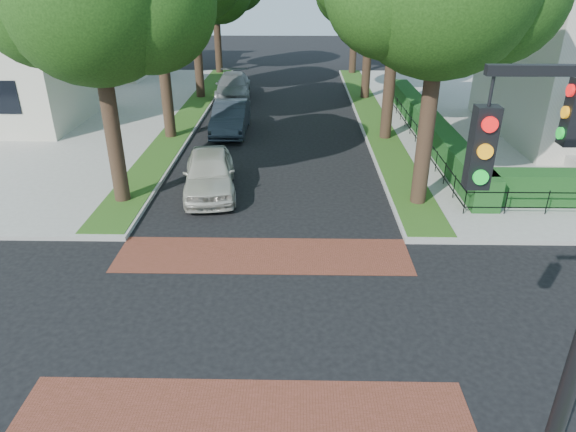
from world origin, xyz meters
name	(u,v)px	position (x,y,z in m)	size (l,w,h in m)	color
ground	(255,320)	(0.00, 0.00, 0.00)	(120.00, 120.00, 0.00)	black
crosswalk_far	(263,255)	(0.00, 3.20, 0.01)	(9.00, 2.20, 0.01)	brown
crosswalk_near	(243,421)	(0.00, -3.20, 0.01)	(9.00, 2.20, 0.01)	brown
grass_strip_ne	(373,116)	(5.40, 19.10, 0.16)	(1.60, 29.80, 0.02)	#244814
grass_strip_nw	(188,115)	(-5.40, 19.10, 0.16)	(1.60, 29.80, 0.02)	#244814
hedge_main_road	(429,126)	(7.70, 15.00, 0.75)	(1.00, 18.00, 1.20)	#184519
fence_main_road	(413,129)	(6.90, 15.00, 0.60)	(0.06, 18.00, 0.90)	black
house_left_far	(86,10)	(-15.49, 31.99, 5.04)	(10.00, 9.00, 10.14)	beige
parked_car_front	(209,173)	(-2.38, 8.09, 0.82)	(1.93, 4.80, 1.64)	beige
parked_car_middle	(231,118)	(-2.53, 16.22, 0.81)	(1.72, 4.94, 1.63)	#212831
parked_car_rear	(233,86)	(-3.32, 24.27, 0.80)	(2.25, 5.54, 1.61)	gray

